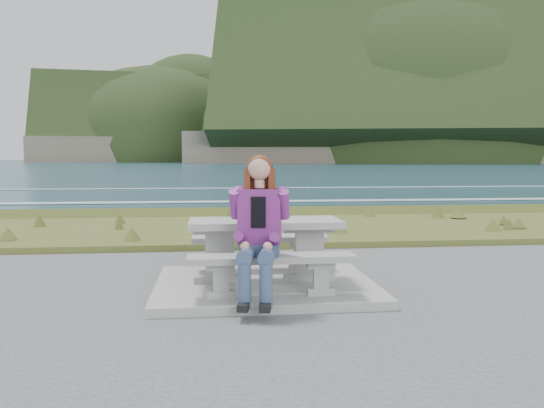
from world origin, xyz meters
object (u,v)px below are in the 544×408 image
(bench_seaward, at_px, (260,243))
(bench_landward, at_px, (271,264))
(seated_woman, at_px, (258,247))
(picnic_table, at_px, (265,233))

(bench_seaward, bearing_deg, bench_landward, -90.00)
(bench_seaward, distance_m, seated_woman, 1.56)
(bench_landward, xyz_separation_m, seated_woman, (-0.15, -0.14, 0.21))
(picnic_table, xyz_separation_m, bench_seaward, (0.00, 0.70, -0.23))
(picnic_table, relative_size, seated_woman, 1.18)
(picnic_table, relative_size, bench_seaward, 1.00)
(bench_seaward, bearing_deg, seated_woman, -95.64)
(bench_landward, relative_size, seated_woman, 1.18)
(seated_woman, bearing_deg, picnic_table, 90.57)
(picnic_table, height_order, bench_landward, picnic_table)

